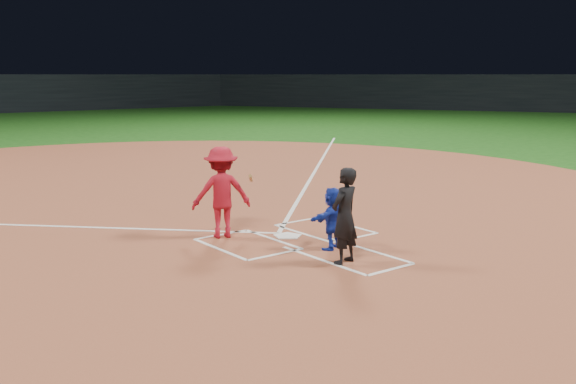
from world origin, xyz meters
TOP-DOWN VIEW (x-y plane):
  - ground at (0.00, 0.00)m, footprint 120.00×120.00m
  - home_plate_dirt at (0.00, 6.00)m, footprint 28.00×28.00m
  - stadium_wall_right at (42.00, 24.00)m, footprint 31.04×52.56m
  - home_plate at (0.00, 0.00)m, footprint 0.60×0.60m
  - catcher at (0.09, -1.23)m, footprint 1.12×0.66m
  - umpire at (-0.36, -2.04)m, footprint 0.68×0.53m
  - chalk_markings at (0.00, 5.29)m, footprint 28.35×17.32m
  - batter_at_plate at (-1.05, 0.77)m, footprint 1.54×1.05m

SIDE VIEW (x-z plane):
  - ground at x=0.00m, z-range 0.00..0.00m
  - home_plate_dirt at x=0.00m, z-range 0.00..0.01m
  - chalk_markings at x=0.00m, z-range 0.01..0.02m
  - home_plate at x=0.00m, z-range 0.01..0.03m
  - catcher at x=0.09m, z-range 0.01..1.17m
  - umpire at x=-0.36m, z-range 0.01..1.66m
  - batter_at_plate at x=-1.05m, z-range 0.01..1.81m
  - stadium_wall_right at x=42.00m, z-range 0.00..3.20m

